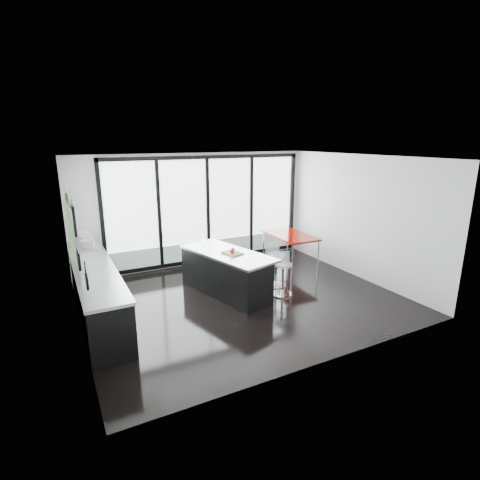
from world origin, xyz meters
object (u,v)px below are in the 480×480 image
island (225,273)px  bar_stool_near (283,279)px  bar_stool_far (276,270)px  red_table (290,250)px

island → bar_stool_near: (1.01, -0.63, -0.10)m
island → bar_stool_far: bearing=-7.8°
island → bar_stool_far: island is taller
island → red_table: bearing=21.8°
island → bar_stool_near: 1.19m
bar_stool_near → red_table: red_table is taller
bar_stool_near → red_table: bearing=70.8°
bar_stool_near → bar_stool_far: (0.14, 0.47, 0.02)m
island → bar_stool_near: island is taller
bar_stool_near → bar_stool_far: 0.49m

